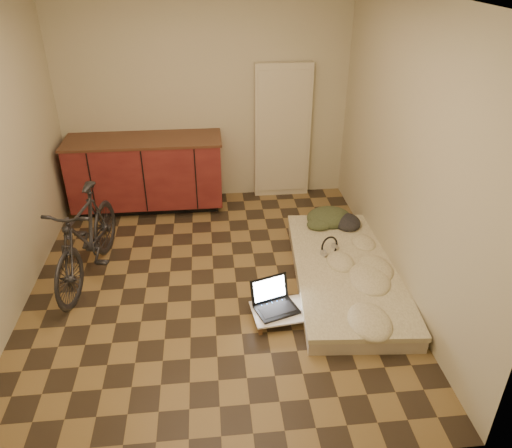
{
  "coord_description": "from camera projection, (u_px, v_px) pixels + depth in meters",
  "views": [
    {
      "loc": [
        0.01,
        -4.0,
        2.93
      ],
      "look_at": [
        0.44,
        0.17,
        0.55
      ],
      "focal_mm": 35.0,
      "sensor_mm": 36.0,
      "label": 1
    }
  ],
  "objects": [
    {
      "name": "lap_desk",
      "position": [
        285.0,
        311.0,
        4.41
      ],
      "size": [
        0.61,
        0.44,
        0.1
      ],
      "rotation": [
        0.0,
        0.0,
        0.12
      ],
      "color": "brown",
      "rests_on": "ground"
    },
    {
      "name": "mouse",
      "position": [
        304.0,
        307.0,
        4.41
      ],
      "size": [
        0.08,
        0.11,
        0.03
      ],
      "primitive_type": "ellipsoid",
      "rotation": [
        0.0,
        0.0,
        -0.26
      ],
      "color": "white",
      "rests_on": "lap_desk"
    },
    {
      "name": "bicycle",
      "position": [
        85.0,
        233.0,
        4.77
      ],
      "size": [
        0.73,
        1.6,
        1.0
      ],
      "primitive_type": "imported",
      "rotation": [
        0.0,
        0.0,
        -0.18
      ],
      "color": "black",
      "rests_on": "ground"
    },
    {
      "name": "laptop",
      "position": [
        274.0,
        302.0,
        4.41
      ],
      "size": [
        0.44,
        0.42,
        0.25
      ],
      "rotation": [
        0.0,
        0.0,
        0.32
      ],
      "color": "black",
      "rests_on": "lap_desk"
    },
    {
      "name": "cabinets",
      "position": [
        147.0,
        173.0,
        6.08
      ],
      "size": [
        1.84,
        0.62,
        0.91
      ],
      "color": "black",
      "rests_on": "ground"
    },
    {
      "name": "appliance_panel",
      "position": [
        282.0,
        132.0,
        6.25
      ],
      "size": [
        0.7,
        0.1,
        1.7
      ],
      "primitive_type": "cube",
      "color": "beige",
      "rests_on": "ground"
    },
    {
      "name": "headphones",
      "position": [
        330.0,
        246.0,
        5.03
      ],
      "size": [
        0.31,
        0.3,
        0.16
      ],
      "primitive_type": null,
      "rotation": [
        0.0,
        0.0,
        0.48
      ],
      "color": "black",
      "rests_on": "futon"
    },
    {
      "name": "futon",
      "position": [
        346.0,
        273.0,
        4.9
      ],
      "size": [
        1.15,
        2.14,
        0.18
      ],
      "rotation": [
        0.0,
        0.0,
        -0.08
      ],
      "color": "#B7A992",
      "rests_on": "ground"
    },
    {
      "name": "room_shell",
      "position": [
        207.0,
        160.0,
        4.26
      ],
      "size": [
        3.5,
        4.0,
        2.6
      ],
      "color": "brown",
      "rests_on": "ground"
    },
    {
      "name": "clothing_pile",
      "position": [
        334.0,
        214.0,
        5.56
      ],
      "size": [
        0.56,
        0.48,
        0.21
      ],
      "primitive_type": null,
      "rotation": [
        0.0,
        0.0,
        -0.08
      ],
      "color": "#343E24",
      "rests_on": "futon"
    }
  ]
}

